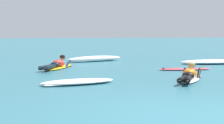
# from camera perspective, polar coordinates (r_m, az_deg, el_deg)

# --- Properties ---
(ground_plane) EXTENTS (120.00, 120.00, 0.00)m
(ground_plane) POSITION_cam_1_polar(r_m,az_deg,el_deg) (16.12, -1.91, -0.31)
(ground_plane) COLOR #2D6B7A
(surfer_near) EXTENTS (1.55, 2.31, 0.55)m
(surfer_near) POSITION_cam_1_polar(r_m,az_deg,el_deg) (10.99, 11.70, -2.07)
(surfer_near) COLOR white
(surfer_near) RESTS_ON ground
(surfer_far) EXTENTS (1.50, 2.65, 0.54)m
(surfer_far) POSITION_cam_1_polar(r_m,az_deg,el_deg) (14.30, -8.37, -0.46)
(surfer_far) COLOR yellow
(surfer_far) RESTS_ON ground
(drifting_surfboard) EXTENTS (1.99, 0.59, 0.16)m
(drifting_surfboard) POSITION_cam_1_polar(r_m,az_deg,el_deg) (13.94, 10.97, -1.06)
(drifting_surfboard) COLOR #E54C66
(drifting_surfboard) RESTS_ON ground
(whitewater_front) EXTENTS (2.17, 1.18, 0.14)m
(whitewater_front) POSITION_cam_1_polar(r_m,az_deg,el_deg) (10.09, -5.22, -3.03)
(whitewater_front) COLOR white
(whitewater_front) RESTS_ON ground
(whitewater_mid_left) EXTENTS (2.81, 1.56, 0.26)m
(whitewater_mid_left) POSITION_cam_1_polar(r_m,az_deg,el_deg) (17.48, -2.57, 0.48)
(whitewater_mid_left) COLOR white
(whitewater_mid_left) RESTS_ON ground
(whitewater_mid_right) EXTENTS (2.97, 1.13, 0.18)m
(whitewater_mid_right) POSITION_cam_1_polar(r_m,az_deg,el_deg) (16.87, 15.23, 0.03)
(whitewater_mid_right) COLOR white
(whitewater_mid_right) RESTS_ON ground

